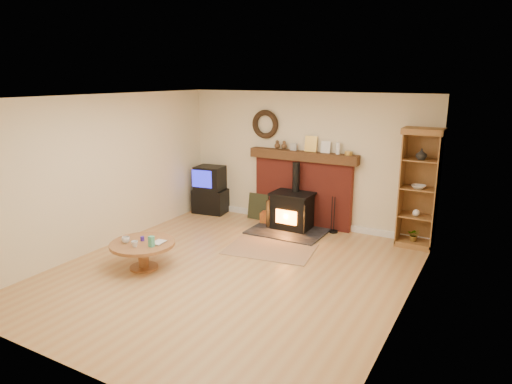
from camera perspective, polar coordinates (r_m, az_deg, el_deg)
The scene contains 11 objects.
ground at distance 7.00m, azimuth -3.23°, elevation -10.04°, with size 5.50×5.50×0.00m, color #B07D49.
room_shell at distance 6.57m, azimuth -3.13°, elevation 4.07°, with size 5.02×5.52×2.61m.
chimney_breast at distance 8.99m, azimuth 5.84°, elevation 0.83°, with size 2.20×0.22×1.78m.
wood_stove at distance 8.77m, azimuth 4.46°, elevation -2.51°, with size 1.40×1.00×1.29m.
area_rug at distance 7.87m, azimuth 1.79°, elevation -7.14°, with size 1.47×1.01×0.01m, color brown.
tv_unit at distance 9.87m, azimuth -5.75°, elevation 0.18°, with size 0.75×0.57×1.02m.
curio_cabinet at distance 8.23m, azimuth 19.72°, elevation 0.42°, with size 0.66×0.48×2.05m.
firelog_box at distance 9.17m, azimuth 1.80°, elevation -3.28°, with size 0.37×0.23×0.23m, color #C37C1A.
leaning_painting at distance 9.42m, azimuth 0.26°, elevation -1.83°, with size 0.45×0.03×0.54m, color black.
fire_tools at distance 8.77m, azimuth 9.64°, elevation -4.36°, with size 0.16×0.16×0.70m.
coffee_table at distance 7.23m, azimuth -14.00°, elevation -6.72°, with size 0.99×0.99×0.58m.
Camera 1 is at (3.45, -5.37, 2.88)m, focal length 32.00 mm.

